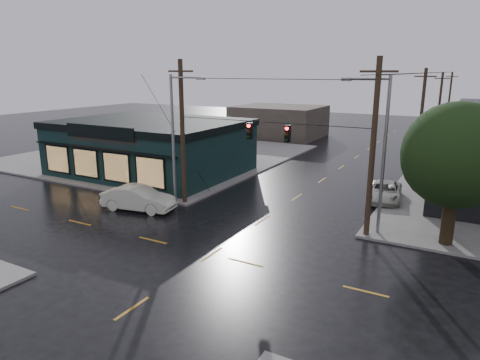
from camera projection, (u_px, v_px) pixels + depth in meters
The scene contains 15 objects.
ground_plane at pixel (212, 255), 22.49m from camera, with size 160.00×160.00×0.00m, color black.
sidewalk_nw at pixel (159, 155), 48.81m from camera, with size 28.00×28.00×0.15m, color slate.
pizza_shop at pixel (151, 146), 39.87m from camera, with size 16.30×12.34×4.90m.
corner_tree at pixel (456, 156), 22.34m from camera, with size 5.64×5.64×7.76m.
utility_pole_nw at pixel (185, 204), 31.05m from camera, with size 2.00×0.32×10.15m, color black, non-canonical shape.
utility_pole_ne at pixel (366, 236), 24.93m from camera, with size 2.00×0.32×10.15m, color black, non-canonical shape.
utility_pole_far_a at pixel (416, 166), 43.14m from camera, with size 2.00×0.32×9.65m, color black, non-canonical shape.
utility_pole_far_b at pixel (435, 139), 60.07m from camera, with size 2.00×0.32×9.15m, color black, non-canonical shape.
utility_pole_far_c at pixel (446, 124), 77.01m from camera, with size 2.00×0.32×9.15m, color black, non-canonical shape.
span_signal_assembly at pixel (268, 132), 26.53m from camera, with size 13.00×0.48×1.23m.
streetlight_nw at pixel (176, 206), 30.60m from camera, with size 5.40×0.30×9.15m, color gray, non-canonical shape.
streetlight_ne at pixel (377, 234), 25.29m from camera, with size 5.40×0.30×9.15m, color gray, non-canonical shape.
bg_building_west at pixel (279, 121), 62.39m from camera, with size 12.00×10.00×4.40m, color #3E342D.
sedan_cream at pixel (138, 198), 29.46m from camera, with size 1.79×5.13×1.69m, color beige.
suv_silver at pixel (385, 192), 31.62m from camera, with size 2.32×5.02×1.40m, color #BBBAAD.
Camera 1 is at (11.40, -17.47, 9.40)m, focal length 32.00 mm.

